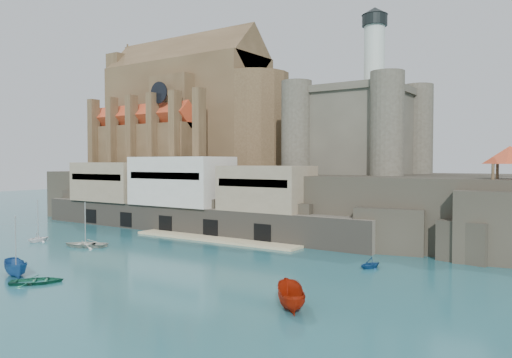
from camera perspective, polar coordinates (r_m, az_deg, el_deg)
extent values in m
plane|color=#1B535C|center=(66.99, -16.07, -8.55)|extent=(300.00, 300.00, 0.00)
cube|color=black|center=(96.59, 2.58, -2.26)|extent=(100.00, 34.00, 10.00)
cube|color=black|center=(110.70, -19.17, -2.86)|extent=(9.00, 5.00, 6.00)
cube|color=black|center=(98.30, -13.63, -3.41)|extent=(9.00, 5.00, 6.00)
cube|color=black|center=(86.44, -6.08, -4.10)|extent=(9.00, 5.00, 6.00)
cube|color=black|center=(76.53, 3.67, -4.89)|extent=(9.00, 5.00, 6.00)
cube|color=black|center=(69.76, 15.08, -5.62)|extent=(9.00, 5.00, 6.00)
cube|color=#655E51|center=(87.76, -7.99, -4.51)|extent=(70.00, 6.00, 4.50)
cube|color=#D0BD8B|center=(78.17, -4.79, -6.85)|extent=(30.00, 4.00, 0.40)
cube|color=black|center=(102.12, -18.27, -4.04)|extent=(3.00, 0.40, 2.60)
cube|color=black|center=(94.39, -14.58, -4.49)|extent=(3.00, 0.40, 2.60)
cube|color=black|center=(87.12, -10.26, -5.00)|extent=(3.00, 0.40, 2.60)
cube|color=black|center=(80.44, -5.17, -5.56)|extent=(3.00, 0.40, 2.60)
cube|color=black|center=(74.51, 0.79, -6.16)|extent=(3.00, 0.40, 2.60)
cube|color=gray|center=(102.50, -15.90, -0.27)|extent=(16.00, 9.00, 7.50)
cube|color=silver|center=(89.35, -8.53, -0.22)|extent=(18.00, 9.00, 8.50)
cube|color=gray|center=(78.22, 1.16, -1.06)|extent=(14.00, 8.00, 7.00)
cube|color=brown|center=(114.15, -8.09, 6.92)|extent=(38.00, 14.00, 24.00)
cube|color=brown|center=(115.81, -8.12, 12.85)|extent=(38.00, 13.01, 13.01)
cylinder|color=brown|center=(102.14, -0.16, 6.40)|extent=(14.00, 14.00, 20.00)
cube|color=brown|center=(111.34, -6.56, 6.02)|extent=(10.00, 20.00, 20.00)
cube|color=brown|center=(109.88, -12.97, 3.42)|extent=(28.00, 5.00, 10.00)
cube|color=brown|center=(123.51, -6.45, 3.30)|extent=(28.00, 5.00, 10.00)
cube|color=#C14021|center=(110.25, -13.00, 6.86)|extent=(28.00, 5.66, 5.66)
cube|color=#C14021|center=(123.84, -6.46, 6.35)|extent=(28.00, 5.66, 5.66)
cube|color=brown|center=(127.91, -14.42, 7.24)|extent=(4.00, 10.00, 28.00)
cylinder|color=black|center=(103.22, -11.03, 9.66)|extent=(4.40, 0.30, 4.40)
cube|color=brown|center=(117.26, -18.05, 4.75)|extent=(1.60, 2.20, 16.00)
cube|color=brown|center=(112.41, -16.12, 4.89)|extent=(1.60, 2.20, 16.00)
cube|color=brown|center=(107.70, -14.02, 5.04)|extent=(1.60, 2.20, 16.00)
cube|color=brown|center=(103.14, -11.73, 5.20)|extent=(1.60, 2.20, 16.00)
cube|color=brown|center=(98.76, -9.23, 5.36)|extent=(1.60, 2.20, 16.00)
cube|color=brown|center=(94.59, -6.51, 5.52)|extent=(1.60, 2.20, 16.00)
cube|color=#4B473B|center=(89.95, 11.65, 5.04)|extent=(16.00, 16.00, 14.00)
cube|color=#4B473B|center=(90.64, 11.68, 9.71)|extent=(17.00, 17.00, 1.20)
cylinder|color=#4B473B|center=(86.40, 4.65, 5.86)|extent=(5.20, 5.20, 16.00)
cylinder|color=#4B473B|center=(79.66, 14.74, 6.13)|extent=(5.20, 5.20, 16.00)
cylinder|color=#4B473B|center=(100.56, 9.22, 5.30)|extent=(5.20, 5.20, 16.00)
cylinder|color=#4B473B|center=(94.83, 18.03, 5.43)|extent=(5.20, 5.20, 16.00)
cylinder|color=silver|center=(92.65, 13.37, 13.04)|extent=(3.60, 3.60, 12.00)
cylinder|color=black|center=(94.25, 13.41, 17.22)|extent=(4.40, 4.40, 2.00)
cone|color=black|center=(94.68, 13.42, 18.16)|extent=(4.60, 4.60, 1.40)
cube|color=black|center=(68.77, 26.90, -4.75)|extent=(12.00, 10.00, 8.70)
cube|color=black|center=(66.72, 23.10, -6.49)|extent=(6.00, 5.00, 5.00)
cube|color=brown|center=(68.40, 26.96, -1.00)|extent=(4.20, 4.20, 0.30)
cylinder|color=brown|center=(66.99, 25.44, 0.21)|extent=(0.36, 0.36, 3.20)
cylinder|color=brown|center=(70.15, 25.86, 0.27)|extent=(0.36, 0.36, 3.20)
pyramid|color=#C14021|center=(68.32, 27.02, 2.48)|extent=(6.40, 6.40, 2.20)
imported|color=#255591|center=(60.03, -25.73, -9.90)|extent=(2.71, 2.68, 5.48)
imported|color=#207153|center=(55.53, -23.75, -10.83)|extent=(3.45, 3.19, 5.11)
imported|color=white|center=(83.08, -23.63, -6.59)|extent=(2.95, 1.82, 3.40)
imported|color=#991F08|center=(43.02, 3.96, -14.44)|extent=(3.09, 3.10, 5.80)
imported|color=beige|center=(76.04, -18.91, -7.32)|extent=(3.07, 4.63, 6.29)
imported|color=navy|center=(59.37, 12.90, -9.88)|extent=(3.02, 2.43, 3.04)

